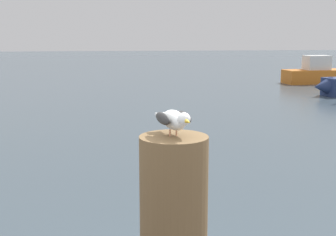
% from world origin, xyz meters
% --- Properties ---
extents(mooring_post, '(0.36, 0.36, 0.78)m').
position_xyz_m(mooring_post, '(0.01, -0.37, 1.57)').
color(mooring_post, brown).
rests_on(mooring_post, harbor_quay).
extents(seagull, '(0.19, 0.39, 0.14)m').
position_xyz_m(seagull, '(0.02, -0.38, 2.05)').
color(seagull, tan).
rests_on(seagull, mooring_post).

